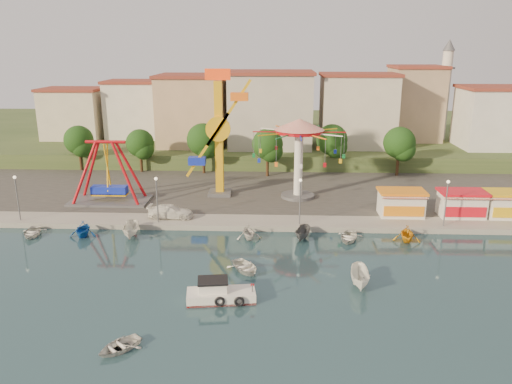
{
  "coord_description": "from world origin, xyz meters",
  "views": [
    {
      "loc": [
        5.24,
        -39.92,
        19.88
      ],
      "look_at": [
        3.08,
        14.0,
        4.0
      ],
      "focal_mm": 35.0,
      "sensor_mm": 36.0,
      "label": 1
    }
  ],
  "objects_px": {
    "wave_swinger": "(299,141)",
    "van": "(171,211)",
    "rowboat_a": "(245,267)",
    "pirate_ship_ride": "(108,173)",
    "kamikaze_tower": "(221,137)",
    "cabin_motorboat": "(219,294)",
    "skiff": "(360,278)"
  },
  "relations": [
    {
      "from": "wave_swinger",
      "to": "kamikaze_tower",
      "type": "bearing_deg",
      "value": 176.82
    },
    {
      "from": "pirate_ship_ride",
      "to": "van",
      "type": "xyz_separation_m",
      "value": [
        9.01,
        -5.77,
        -3.04
      ]
    },
    {
      "from": "cabin_motorboat",
      "to": "rowboat_a",
      "type": "bearing_deg",
      "value": 64.87
    },
    {
      "from": "pirate_ship_ride",
      "to": "kamikaze_tower",
      "type": "distance_m",
      "value": 15.06
    },
    {
      "from": "pirate_ship_ride",
      "to": "rowboat_a",
      "type": "relative_size",
      "value": 2.72
    },
    {
      "from": "cabin_motorboat",
      "to": "van",
      "type": "relative_size",
      "value": 1.11
    },
    {
      "from": "wave_swinger",
      "to": "cabin_motorboat",
      "type": "distance_m",
      "value": 29.07
    },
    {
      "from": "cabin_motorboat",
      "to": "kamikaze_tower",
      "type": "bearing_deg",
      "value": 87.95
    },
    {
      "from": "kamikaze_tower",
      "to": "van",
      "type": "height_order",
      "value": "kamikaze_tower"
    },
    {
      "from": "kamikaze_tower",
      "to": "cabin_motorboat",
      "type": "height_order",
      "value": "kamikaze_tower"
    },
    {
      "from": "wave_swinger",
      "to": "rowboat_a",
      "type": "bearing_deg",
      "value": -104.72
    },
    {
      "from": "pirate_ship_ride",
      "to": "rowboat_a",
      "type": "bearing_deg",
      "value": -45.0
    },
    {
      "from": "skiff",
      "to": "van",
      "type": "xyz_separation_m",
      "value": [
        -19.5,
        15.35,
        0.56
      ]
    },
    {
      "from": "rowboat_a",
      "to": "kamikaze_tower",
      "type": "bearing_deg",
      "value": 69.81
    },
    {
      "from": "pirate_ship_ride",
      "to": "kamikaze_tower",
      "type": "height_order",
      "value": "kamikaze_tower"
    },
    {
      "from": "wave_swinger",
      "to": "cabin_motorboat",
      "type": "bearing_deg",
      "value": -105.3
    },
    {
      "from": "skiff",
      "to": "van",
      "type": "height_order",
      "value": "van"
    },
    {
      "from": "kamikaze_tower",
      "to": "wave_swinger",
      "type": "distance_m",
      "value": 10.11
    },
    {
      "from": "kamikaze_tower",
      "to": "van",
      "type": "distance_m",
      "value": 12.8
    },
    {
      "from": "pirate_ship_ride",
      "to": "cabin_motorboat",
      "type": "bearing_deg",
      "value": -55.18
    },
    {
      "from": "wave_swinger",
      "to": "van",
      "type": "relative_size",
      "value": 2.23
    },
    {
      "from": "kamikaze_tower",
      "to": "pirate_ship_ride",
      "type": "bearing_deg",
      "value": -165.77
    },
    {
      "from": "wave_swinger",
      "to": "skiff",
      "type": "bearing_deg",
      "value": -79.69
    },
    {
      "from": "pirate_ship_ride",
      "to": "skiff",
      "type": "height_order",
      "value": "pirate_ship_ride"
    },
    {
      "from": "wave_swinger",
      "to": "skiff",
      "type": "height_order",
      "value": "wave_swinger"
    },
    {
      "from": "kamikaze_tower",
      "to": "wave_swinger",
      "type": "bearing_deg",
      "value": -3.18
    },
    {
      "from": "rowboat_a",
      "to": "wave_swinger",
      "type": "bearing_deg",
      "value": 43.69
    },
    {
      "from": "cabin_motorboat",
      "to": "rowboat_a",
      "type": "height_order",
      "value": "cabin_motorboat"
    },
    {
      "from": "wave_swinger",
      "to": "van",
      "type": "distance_m",
      "value": 18.77
    },
    {
      "from": "wave_swinger",
      "to": "van",
      "type": "bearing_deg",
      "value": -149.88
    },
    {
      "from": "pirate_ship_ride",
      "to": "kamikaze_tower",
      "type": "relative_size",
      "value": 0.61
    },
    {
      "from": "van",
      "to": "cabin_motorboat",
      "type": "bearing_deg",
      "value": -156.23
    }
  ]
}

